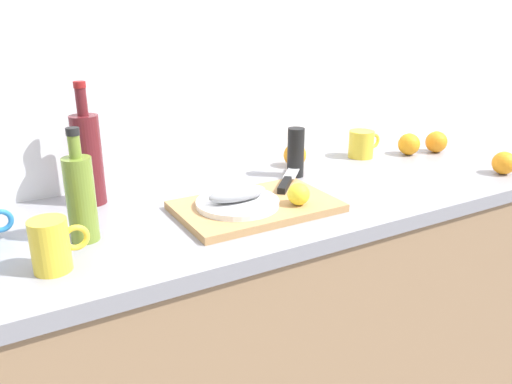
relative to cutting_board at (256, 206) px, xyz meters
name	(u,v)px	position (x,y,z in m)	size (l,w,h in m)	color
back_wall	(229,58)	(0.13, 0.39, 0.34)	(3.20, 0.05, 2.50)	white
kitchen_counter	(281,328)	(0.13, 0.07, -0.46)	(2.00, 0.60, 0.90)	#9E7A56
cutting_board	(256,206)	(0.00, 0.00, 0.00)	(0.41, 0.26, 0.02)	tan
white_plate	(238,203)	(-0.05, 0.01, 0.02)	(0.21, 0.21, 0.01)	white
fish_fillet	(237,194)	(-0.05, 0.01, 0.04)	(0.16, 0.07, 0.04)	gray
chef_knife	(288,179)	(0.16, 0.10, 0.02)	(0.22, 0.23, 0.02)	silver
lemon_0	(299,194)	(0.09, -0.06, 0.04)	(0.06, 0.06, 0.06)	yellow
olive_oil_bottle	(81,197)	(-0.43, 0.04, 0.09)	(0.06, 0.06, 0.26)	olive
wine_bottle	(88,157)	(-0.36, 0.26, 0.12)	(0.07, 0.07, 0.33)	#59191E
coffee_mug_1	(362,144)	(0.57, 0.25, 0.04)	(0.13, 0.09, 0.09)	yellow
coffee_mug_2	(52,245)	(-0.51, -0.08, 0.05)	(0.12, 0.08, 0.11)	yellow
orange_0	(295,155)	(0.31, 0.28, 0.03)	(0.08, 0.08, 0.08)	orange
orange_1	(504,163)	(0.83, -0.12, 0.03)	(0.07, 0.07, 0.07)	orange
orange_2	(409,144)	(0.74, 0.19, 0.03)	(0.08, 0.08, 0.08)	orange
orange_3	(436,142)	(0.85, 0.17, 0.03)	(0.08, 0.08, 0.08)	orange
pepper_mill	(296,152)	(0.25, 0.19, 0.07)	(0.05, 0.05, 0.15)	black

